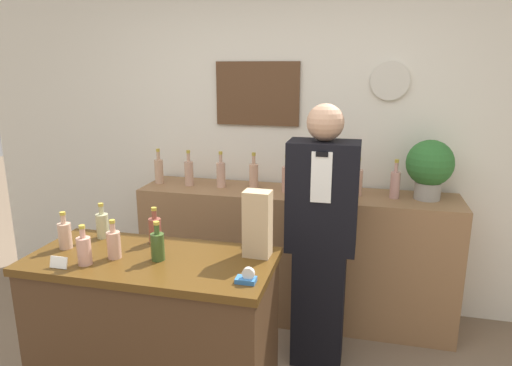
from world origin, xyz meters
name	(u,v)px	position (x,y,z in m)	size (l,w,h in m)	color
back_wall	(280,137)	(0.00, 2.00, 1.35)	(5.20, 0.09, 2.70)	silver
back_shelf	(294,255)	(0.18, 1.70, 0.50)	(2.33, 0.48, 1.00)	#8E6642
display_counter	(156,342)	(-0.35, 0.42, 0.48)	(1.24, 0.57, 0.96)	#422B19
shopkeeper	(321,240)	(0.43, 1.18, 0.84)	(0.43, 0.27, 1.69)	black
potted_plant	(430,166)	(1.10, 1.74, 1.23)	(0.32, 0.32, 0.42)	#9E998E
paper_bag	(257,224)	(0.16, 0.58, 1.13)	(0.14, 0.10, 0.34)	tan
tape_dispenser	(247,278)	(0.19, 0.27, 0.99)	(0.09, 0.06, 0.07)	#2D66A8
price_card_left	(59,262)	(-0.72, 0.21, 0.99)	(0.09, 0.02, 0.06)	white
counter_bottle_0	(65,235)	(-0.84, 0.43, 1.04)	(0.07, 0.07, 0.20)	tan
counter_bottle_1	(102,225)	(-0.73, 0.62, 1.04)	(0.07, 0.07, 0.20)	tan
counter_bottle_2	(84,250)	(-0.62, 0.28, 1.04)	(0.07, 0.07, 0.20)	tan
counter_bottle_3	(114,244)	(-0.52, 0.38, 1.04)	(0.07, 0.07, 0.20)	tan
counter_bottle_4	(155,230)	(-0.41, 0.61, 1.04)	(0.07, 0.07, 0.20)	brown
counter_bottle_5	(158,246)	(-0.30, 0.41, 1.04)	(0.07, 0.07, 0.20)	#374F21
shelf_bottle_0	(159,170)	(-0.90, 1.70, 1.10)	(0.07, 0.07, 0.28)	tan
shelf_bottle_1	(189,172)	(-0.65, 1.69, 1.10)	(0.07, 0.07, 0.28)	tan
shelf_bottle_2	(221,174)	(-0.39, 1.71, 1.10)	(0.07, 0.07, 0.28)	tan
shelf_bottle_3	(254,175)	(-0.14, 1.72, 1.10)	(0.07, 0.07, 0.28)	tan
shelf_bottle_4	(287,178)	(0.12, 1.69, 1.10)	(0.07, 0.07, 0.28)	tan
shelf_bottle_5	(321,180)	(0.37, 1.68, 1.10)	(0.07, 0.07, 0.28)	tan
shelf_bottle_6	(358,181)	(0.62, 1.71, 1.10)	(0.07, 0.07, 0.28)	tan
shelf_bottle_7	(395,184)	(0.88, 1.70, 1.10)	(0.07, 0.07, 0.28)	tan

